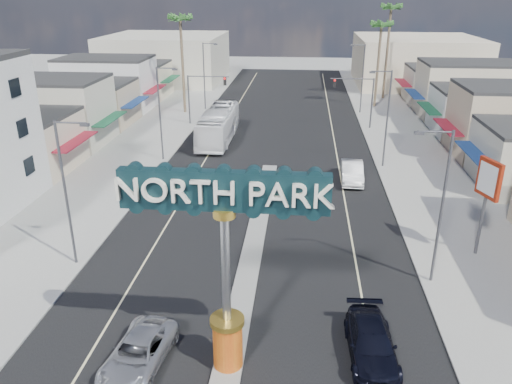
% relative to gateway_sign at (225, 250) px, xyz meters
% --- Properties ---
extents(ground, '(160.00, 160.00, 0.00)m').
position_rel_gateway_sign_xyz_m(ground, '(0.00, 28.02, -5.93)').
color(ground, gray).
rests_on(ground, ground).
extents(road, '(20.00, 120.00, 0.01)m').
position_rel_gateway_sign_xyz_m(road, '(0.00, 28.02, -5.92)').
color(road, black).
rests_on(road, ground).
extents(median_island, '(1.30, 30.00, 0.16)m').
position_rel_gateway_sign_xyz_m(median_island, '(0.00, 12.02, -5.85)').
color(median_island, gray).
rests_on(median_island, ground).
extents(sidewalk_left, '(8.00, 120.00, 0.12)m').
position_rel_gateway_sign_xyz_m(sidewalk_left, '(-14.00, 28.02, -5.87)').
color(sidewalk_left, gray).
rests_on(sidewalk_left, ground).
extents(sidewalk_right, '(8.00, 120.00, 0.12)m').
position_rel_gateway_sign_xyz_m(sidewalk_right, '(14.00, 28.02, -5.87)').
color(sidewalk_right, gray).
rests_on(sidewalk_right, ground).
extents(storefront_row_left, '(12.00, 42.00, 6.00)m').
position_rel_gateway_sign_xyz_m(storefront_row_left, '(-24.00, 41.02, -2.93)').
color(storefront_row_left, beige).
rests_on(storefront_row_left, ground).
extents(storefront_row_right, '(12.00, 42.00, 6.00)m').
position_rel_gateway_sign_xyz_m(storefront_row_right, '(24.00, 41.02, -2.93)').
color(storefront_row_right, '#B7B29E').
rests_on(storefront_row_right, ground).
extents(backdrop_far_left, '(20.00, 20.00, 8.00)m').
position_rel_gateway_sign_xyz_m(backdrop_far_left, '(-22.00, 73.02, -1.93)').
color(backdrop_far_left, '#B7B29E').
rests_on(backdrop_far_left, ground).
extents(backdrop_far_right, '(20.00, 20.00, 8.00)m').
position_rel_gateway_sign_xyz_m(backdrop_far_right, '(22.00, 73.02, -1.93)').
color(backdrop_far_right, beige).
rests_on(backdrop_far_right, ground).
extents(gateway_sign, '(8.20, 1.50, 9.15)m').
position_rel_gateway_sign_xyz_m(gateway_sign, '(0.00, 0.00, 0.00)').
color(gateway_sign, red).
rests_on(gateway_sign, median_island).
extents(traffic_signal_left, '(5.09, 0.45, 6.00)m').
position_rel_gateway_sign_xyz_m(traffic_signal_left, '(-9.18, 42.02, -1.65)').
color(traffic_signal_left, '#47474C').
rests_on(traffic_signal_left, ground).
extents(traffic_signal_right, '(5.09, 0.45, 6.00)m').
position_rel_gateway_sign_xyz_m(traffic_signal_right, '(9.18, 42.02, -1.65)').
color(traffic_signal_right, '#47474C').
rests_on(traffic_signal_right, ground).
extents(streetlight_l_near, '(2.03, 0.22, 9.00)m').
position_rel_gateway_sign_xyz_m(streetlight_l_near, '(-10.43, 8.02, -0.86)').
color(streetlight_l_near, '#47474C').
rests_on(streetlight_l_near, ground).
extents(streetlight_l_mid, '(2.03, 0.22, 9.00)m').
position_rel_gateway_sign_xyz_m(streetlight_l_mid, '(-10.43, 28.02, -0.86)').
color(streetlight_l_mid, '#47474C').
rests_on(streetlight_l_mid, ground).
extents(streetlight_l_far, '(2.03, 0.22, 9.00)m').
position_rel_gateway_sign_xyz_m(streetlight_l_far, '(-10.43, 50.02, -0.86)').
color(streetlight_l_far, '#47474C').
rests_on(streetlight_l_far, ground).
extents(streetlight_r_near, '(2.03, 0.22, 9.00)m').
position_rel_gateway_sign_xyz_m(streetlight_r_near, '(10.43, 8.02, -0.86)').
color(streetlight_r_near, '#47474C').
rests_on(streetlight_r_near, ground).
extents(streetlight_r_mid, '(2.03, 0.22, 9.00)m').
position_rel_gateway_sign_xyz_m(streetlight_r_mid, '(10.43, 28.02, -0.86)').
color(streetlight_r_mid, '#47474C').
rests_on(streetlight_r_mid, ground).
extents(streetlight_r_far, '(2.03, 0.22, 9.00)m').
position_rel_gateway_sign_xyz_m(streetlight_r_far, '(10.43, 50.02, -0.86)').
color(streetlight_r_far, '#47474C').
rests_on(streetlight_r_far, ground).
extents(palm_left_far, '(2.60, 2.60, 13.10)m').
position_rel_gateway_sign_xyz_m(palm_left_far, '(-13.00, 48.02, 5.57)').
color(palm_left_far, brown).
rests_on(palm_left_far, ground).
extents(palm_right_mid, '(2.60, 2.60, 12.10)m').
position_rel_gateway_sign_xyz_m(palm_right_mid, '(13.00, 54.02, 4.67)').
color(palm_right_mid, brown).
rests_on(palm_right_mid, ground).
extents(palm_right_far, '(2.60, 2.60, 14.10)m').
position_rel_gateway_sign_xyz_m(palm_right_far, '(15.00, 60.02, 6.46)').
color(palm_right_far, brown).
rests_on(palm_right_far, ground).
extents(suv_left, '(2.83, 5.18, 1.38)m').
position_rel_gateway_sign_xyz_m(suv_left, '(-3.99, -0.29, -5.24)').
color(suv_left, silver).
rests_on(suv_left, ground).
extents(suv_right, '(2.28, 5.20, 1.49)m').
position_rel_gateway_sign_xyz_m(suv_right, '(6.39, 1.32, -5.18)').
color(suv_right, black).
rests_on(suv_right, ground).
extents(car_parked_right, '(1.96, 5.21, 1.70)m').
position_rel_gateway_sign_xyz_m(car_parked_right, '(7.37, 23.98, -5.08)').
color(car_parked_right, white).
rests_on(car_parked_right, ground).
extents(city_bus, '(2.94, 12.52, 3.49)m').
position_rel_gateway_sign_xyz_m(city_bus, '(-6.27, 35.32, -4.19)').
color(city_bus, white).
rests_on(city_bus, ground).
extents(bank_pylon_sign, '(0.87, 1.91, 6.21)m').
position_rel_gateway_sign_xyz_m(bank_pylon_sign, '(14.13, 11.52, -1.11)').
color(bank_pylon_sign, '#47474C').
rests_on(bank_pylon_sign, sidewalk_right).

